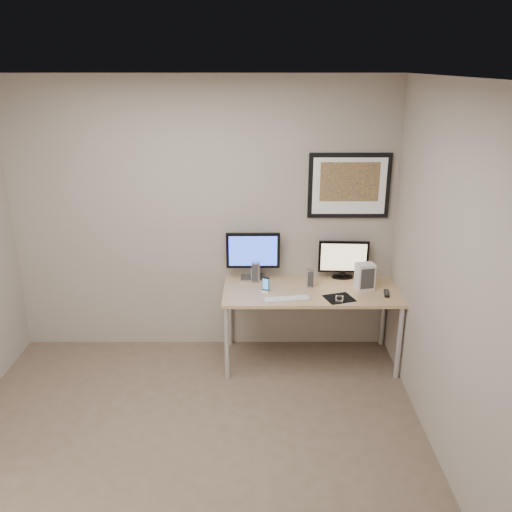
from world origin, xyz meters
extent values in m
plane|color=brown|center=(0.00, 0.00, 0.00)|extent=(3.60, 3.60, 0.00)
plane|color=white|center=(0.00, 0.00, 2.60)|extent=(3.60, 3.60, 0.00)
plane|color=gray|center=(0.00, 1.70, 1.30)|extent=(3.60, 0.00, 3.60)
plane|color=gray|center=(1.80, 0.00, 1.30)|extent=(0.00, 3.40, 3.40)
cube|color=#A2734E|center=(1.00, 1.35, 0.71)|extent=(1.60, 0.70, 0.03)
cylinder|color=silver|center=(0.24, 1.04, 0.35)|extent=(0.04, 0.04, 0.70)
cylinder|color=silver|center=(0.24, 1.66, 0.35)|extent=(0.04, 0.04, 0.70)
cylinder|color=silver|center=(1.76, 1.04, 0.35)|extent=(0.04, 0.04, 0.70)
cylinder|color=silver|center=(1.76, 1.66, 0.35)|extent=(0.04, 0.04, 0.70)
cube|color=black|center=(1.35, 1.68, 1.62)|extent=(0.75, 0.03, 0.60)
cube|color=white|center=(1.35, 1.67, 1.62)|extent=(0.67, 0.00, 0.52)
cube|color=gold|center=(1.35, 1.66, 1.66)|extent=(0.54, 0.00, 0.36)
cube|color=#ABABB0|center=(0.47, 1.61, 0.74)|extent=(0.24, 0.16, 0.02)
cube|color=#ABABB0|center=(0.47, 1.61, 0.80)|extent=(0.05, 0.04, 0.10)
cube|color=black|center=(0.47, 1.61, 1.02)|extent=(0.51, 0.04, 0.34)
cube|color=blue|center=(0.47, 1.59, 1.02)|extent=(0.45, 0.01, 0.29)
cube|color=black|center=(1.33, 1.64, 0.74)|extent=(0.20, 0.12, 0.02)
cube|color=black|center=(1.33, 1.64, 0.77)|extent=(0.05, 0.04, 0.05)
cube|color=black|center=(1.33, 1.64, 0.95)|extent=(0.47, 0.05, 0.31)
cube|color=tan|center=(1.33, 1.62, 0.95)|extent=(0.43, 0.02, 0.26)
cylinder|color=#ABABB0|center=(0.50, 1.54, 0.83)|extent=(0.09, 0.09, 0.20)
cylinder|color=#ABABB0|center=(0.99, 1.42, 0.82)|extent=(0.08, 0.08, 0.17)
cube|color=black|center=(0.58, 1.29, 0.80)|extent=(0.09, 0.09, 0.15)
cube|color=silver|center=(0.77, 1.13, 0.74)|extent=(0.41, 0.17, 0.01)
cube|color=black|center=(1.23, 1.15, 0.73)|extent=(0.29, 0.28, 0.00)
ellipsoid|color=black|center=(1.22, 1.11, 0.75)|extent=(0.08, 0.11, 0.04)
cube|color=black|center=(1.67, 1.25, 0.74)|extent=(0.07, 0.16, 0.02)
cube|color=silver|center=(1.49, 1.37, 0.85)|extent=(0.18, 0.15, 0.24)
camera|label=1|loc=(0.49, -3.19, 2.69)|focal=38.00mm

